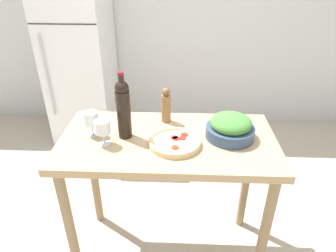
{
  "coord_description": "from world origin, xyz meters",
  "views": [
    {
      "loc": [
        0.06,
        -1.41,
        1.77
      ],
      "look_at": [
        0.0,
        0.03,
        0.96
      ],
      "focal_mm": 32.0,
      "sensor_mm": 36.0,
      "label": 1
    }
  ],
  "objects_px": {
    "wine_bottle": "(123,108)",
    "wine_glass_far": "(91,119)",
    "pepper_mill": "(166,106)",
    "homemade_pizza": "(175,142)",
    "wine_glass_near": "(103,128)",
    "salad_bowl": "(230,127)",
    "refrigerator": "(80,57)"
  },
  "relations": [
    {
      "from": "refrigerator",
      "to": "salad_bowl",
      "type": "xyz_separation_m",
      "value": [
        1.32,
        -1.56,
        0.08
      ]
    },
    {
      "from": "wine_glass_far",
      "to": "pepper_mill",
      "type": "height_order",
      "value": "pepper_mill"
    },
    {
      "from": "pepper_mill",
      "to": "homemade_pizza",
      "type": "xyz_separation_m",
      "value": [
        0.06,
        -0.26,
        -0.09
      ]
    },
    {
      "from": "wine_bottle",
      "to": "pepper_mill",
      "type": "bearing_deg",
      "value": 40.73
    },
    {
      "from": "wine_glass_near",
      "to": "pepper_mill",
      "type": "distance_m",
      "value": 0.42
    },
    {
      "from": "wine_glass_near",
      "to": "salad_bowl",
      "type": "xyz_separation_m",
      "value": [
        0.68,
        0.1,
        -0.03
      ]
    },
    {
      "from": "refrigerator",
      "to": "salad_bowl",
      "type": "distance_m",
      "value": 2.04
    },
    {
      "from": "wine_glass_near",
      "to": "wine_glass_far",
      "type": "xyz_separation_m",
      "value": [
        -0.09,
        0.09,
        0.0
      ]
    },
    {
      "from": "pepper_mill",
      "to": "salad_bowl",
      "type": "distance_m",
      "value": 0.4
    },
    {
      "from": "refrigerator",
      "to": "wine_bottle",
      "type": "bearing_deg",
      "value": -64.94
    },
    {
      "from": "wine_glass_near",
      "to": "refrigerator",
      "type": "bearing_deg",
      "value": 111.01
    },
    {
      "from": "pepper_mill",
      "to": "wine_glass_near",
      "type": "bearing_deg",
      "value": -139.41
    },
    {
      "from": "homemade_pizza",
      "to": "wine_glass_far",
      "type": "bearing_deg",
      "value": 169.41
    },
    {
      "from": "wine_glass_far",
      "to": "salad_bowl",
      "type": "xyz_separation_m",
      "value": [
        0.76,
        0.01,
        -0.03
      ]
    },
    {
      "from": "wine_glass_near",
      "to": "salad_bowl",
      "type": "bearing_deg",
      "value": 8.35
    },
    {
      "from": "wine_bottle",
      "to": "wine_glass_near",
      "type": "height_order",
      "value": "wine_bottle"
    },
    {
      "from": "wine_glass_far",
      "to": "homemade_pizza",
      "type": "height_order",
      "value": "wine_glass_far"
    },
    {
      "from": "wine_bottle",
      "to": "wine_glass_far",
      "type": "height_order",
      "value": "wine_bottle"
    },
    {
      "from": "wine_glass_near",
      "to": "homemade_pizza",
      "type": "relative_size",
      "value": 0.5
    },
    {
      "from": "pepper_mill",
      "to": "homemade_pizza",
      "type": "relative_size",
      "value": 0.77
    },
    {
      "from": "wine_glass_far",
      "to": "salad_bowl",
      "type": "bearing_deg",
      "value": 0.48
    },
    {
      "from": "salad_bowl",
      "to": "pepper_mill",
      "type": "bearing_deg",
      "value": 154.51
    },
    {
      "from": "wine_bottle",
      "to": "wine_glass_far",
      "type": "bearing_deg",
      "value": 177.27
    },
    {
      "from": "wine_bottle",
      "to": "wine_glass_far",
      "type": "distance_m",
      "value": 0.2
    },
    {
      "from": "wine_glass_far",
      "to": "pepper_mill",
      "type": "xyz_separation_m",
      "value": [
        0.4,
        0.18,
        0.01
      ]
    },
    {
      "from": "refrigerator",
      "to": "homemade_pizza",
      "type": "xyz_separation_m",
      "value": [
        1.02,
        -1.66,
        0.04
      ]
    },
    {
      "from": "refrigerator",
      "to": "homemade_pizza",
      "type": "height_order",
      "value": "refrigerator"
    },
    {
      "from": "salad_bowl",
      "to": "wine_glass_near",
      "type": "bearing_deg",
      "value": -171.65
    },
    {
      "from": "wine_bottle",
      "to": "pepper_mill",
      "type": "xyz_separation_m",
      "value": [
        0.22,
        0.19,
        -0.07
      ]
    },
    {
      "from": "refrigerator",
      "to": "wine_bottle",
      "type": "height_order",
      "value": "refrigerator"
    },
    {
      "from": "refrigerator",
      "to": "homemade_pizza",
      "type": "bearing_deg",
      "value": -58.47
    },
    {
      "from": "homemade_pizza",
      "to": "pepper_mill",
      "type": "bearing_deg",
      "value": 102.8
    }
  ]
}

